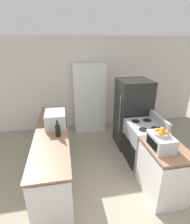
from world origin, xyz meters
TOP-DOWN VIEW (x-y plane):
  - wall_back at (0.00, 3.37)m, footprint 7.00×0.06m
  - counter_left at (-0.90, 1.41)m, footprint 0.60×2.63m
  - counter_right at (0.90, 0.50)m, footprint 0.60×0.80m
  - pantry_cabinet at (0.07, 3.09)m, footprint 0.87×0.48m
  - stove at (0.92, 1.31)m, footprint 0.66×0.77m
  - refrigerator at (0.96, 2.10)m, footprint 0.75×0.72m
  - microwave at (-0.82, 1.62)m, footprint 0.39×0.53m
  - wine_bottle at (-0.78, 1.18)m, footprint 0.09×0.09m
  - toaster_oven at (0.78, 0.51)m, footprint 0.30×0.44m
  - fruit_bowl at (0.77, 0.52)m, footprint 0.23×0.23m

SIDE VIEW (x-z plane):
  - counter_left at x=-0.90m, z-range -0.02..0.90m
  - counter_right at x=0.90m, z-range -0.02..0.90m
  - stove at x=0.92m, z-range -0.07..1.00m
  - refrigerator at x=0.96m, z-range 0.00..1.65m
  - pantry_cabinet at x=0.07m, z-range 0.00..1.92m
  - wine_bottle at x=-0.78m, z-range 0.88..1.18m
  - toaster_oven at x=0.78m, z-range 0.92..1.14m
  - microwave at x=-0.82m, z-range 0.92..1.20m
  - fruit_bowl at x=0.77m, z-range 1.12..1.25m
  - wall_back at x=0.00m, z-range 0.00..2.60m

